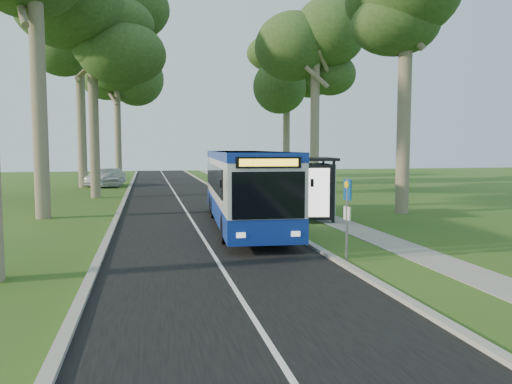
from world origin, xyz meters
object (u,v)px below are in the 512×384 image
Objects in this scene: car_white at (103,178)px; bus_shelter at (320,176)px; bus at (245,188)px; litter_bin at (286,202)px; car_silver at (106,178)px; bus_stop_sign at (347,210)px.

bus_shelter is at bearing -85.86° from car_white.
bus_shelter is at bearing 22.45° from bus.
litter_bin is 23.10m from car_silver.
bus reaches higher than bus_shelter.
bus_stop_sign is 33.61m from car_white.
car_silver is at bearing 111.07° from bus.
bus_stop_sign is (1.72, -7.23, -0.12)m from bus.
bus_stop_sign is 12.34m from litter_bin.
car_silver is (0.16, 0.30, 0.03)m from car_white.
bus_shelter reaches higher than litter_bin.
bus_shelter reaches higher than car_white.
bus reaches higher than litter_bin.
car_white is at bearing 111.60° from bus.
bus_shelter is 0.76× the size of car_silver.
bus reaches higher than bus_stop_sign.
bus is 4.13m from bus_shelter.
bus is 4.94× the size of bus_stop_sign.
bus_shelter is at bearing 63.13° from bus_stop_sign.
bus_stop_sign reaches higher than car_silver.
bus_stop_sign is 0.68× the size of bus_shelter.
car_silver is at bearing 93.74° from bus_stop_sign.
bus is 7.43m from bus_stop_sign.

